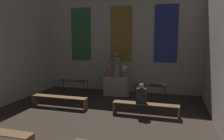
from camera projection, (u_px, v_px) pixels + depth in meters
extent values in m
cube|color=beige|center=(122.00, 44.00, 11.23)|extent=(8.16, 0.12, 4.94)
cube|color=#33723F|center=(81.00, 34.00, 11.69)|extent=(1.11, 0.03, 2.77)
cube|color=olive|center=(121.00, 34.00, 11.08)|extent=(1.11, 0.03, 2.77)
cube|color=navy|center=(166.00, 34.00, 10.47)|extent=(1.11, 0.03, 2.77)
cube|color=#BCB29E|center=(117.00, 86.00, 10.59)|extent=(1.17, 0.60, 0.93)
cylinder|color=gray|center=(117.00, 67.00, 10.46)|extent=(0.35, 0.35, 0.96)
sphere|color=gray|center=(117.00, 54.00, 10.38)|extent=(0.25, 0.25, 0.25)
cylinder|color=#937A5B|center=(109.00, 73.00, 10.61)|extent=(0.18, 0.18, 0.30)
sphere|color=#C66B9E|center=(109.00, 68.00, 10.58)|extent=(0.32, 0.32, 0.32)
cylinder|color=#937A5B|center=(124.00, 74.00, 10.40)|extent=(0.18, 0.18, 0.30)
sphere|color=silver|center=(124.00, 68.00, 10.37)|extent=(0.32, 0.32, 0.32)
cube|color=#332D28|center=(73.00, 81.00, 9.87)|extent=(1.28, 0.49, 0.02)
cylinder|color=#332D28|center=(59.00, 90.00, 9.89)|extent=(0.04, 0.04, 0.83)
cylinder|color=#332D28|center=(84.00, 92.00, 9.55)|extent=(0.04, 0.04, 0.83)
cylinder|color=#332D28|center=(63.00, 88.00, 10.30)|extent=(0.04, 0.04, 0.83)
cylinder|color=#332D28|center=(87.00, 90.00, 9.96)|extent=(0.04, 0.04, 0.83)
cylinder|color=silver|center=(75.00, 79.00, 9.89)|extent=(0.02, 0.02, 0.10)
sphere|color=#F9CC4C|center=(75.00, 78.00, 9.88)|extent=(0.02, 0.02, 0.02)
cylinder|color=silver|center=(74.00, 79.00, 9.83)|extent=(0.02, 0.02, 0.12)
sphere|color=#F9CC4C|center=(74.00, 78.00, 9.82)|extent=(0.02, 0.02, 0.02)
cylinder|color=silver|center=(75.00, 79.00, 9.72)|extent=(0.02, 0.02, 0.15)
sphere|color=#F9CC4C|center=(75.00, 78.00, 9.71)|extent=(0.02, 0.02, 0.02)
cylinder|color=silver|center=(61.00, 78.00, 10.02)|extent=(0.02, 0.02, 0.14)
sphere|color=#F9CC4C|center=(61.00, 77.00, 10.00)|extent=(0.02, 0.02, 0.02)
cylinder|color=silver|center=(65.00, 79.00, 9.93)|extent=(0.02, 0.02, 0.13)
sphere|color=#F9CC4C|center=(65.00, 77.00, 9.92)|extent=(0.02, 0.02, 0.02)
cylinder|color=silver|center=(73.00, 80.00, 9.65)|extent=(0.02, 0.02, 0.11)
sphere|color=#F9CC4C|center=(73.00, 79.00, 9.64)|extent=(0.02, 0.02, 0.02)
cylinder|color=silver|center=(69.00, 80.00, 9.81)|extent=(0.02, 0.02, 0.11)
sphere|color=#F9CC4C|center=(69.00, 78.00, 9.80)|extent=(0.02, 0.02, 0.02)
cylinder|color=silver|center=(68.00, 79.00, 9.90)|extent=(0.02, 0.02, 0.14)
sphere|color=#F9CC4C|center=(68.00, 77.00, 9.89)|extent=(0.02, 0.02, 0.02)
cylinder|color=silver|center=(66.00, 79.00, 9.96)|extent=(0.02, 0.02, 0.10)
sphere|color=#F9CC4C|center=(66.00, 78.00, 9.95)|extent=(0.02, 0.02, 0.02)
cylinder|color=silver|center=(77.00, 80.00, 9.60)|extent=(0.02, 0.02, 0.16)
sphere|color=#F9CC4C|center=(77.00, 78.00, 9.58)|extent=(0.02, 0.02, 0.02)
cylinder|color=silver|center=(71.00, 80.00, 9.81)|extent=(0.02, 0.02, 0.10)
sphere|color=#F9CC4C|center=(71.00, 78.00, 9.80)|extent=(0.02, 0.02, 0.02)
cube|color=#332D28|center=(150.00, 85.00, 8.91)|extent=(1.28, 0.49, 0.02)
cylinder|color=#332D28|center=(134.00, 96.00, 8.94)|extent=(0.04, 0.04, 0.83)
cylinder|color=#332D28|center=(164.00, 98.00, 8.60)|extent=(0.04, 0.04, 0.83)
cylinder|color=#332D28|center=(136.00, 93.00, 9.35)|extent=(0.04, 0.04, 0.83)
cylinder|color=#332D28|center=(165.00, 95.00, 9.01)|extent=(0.04, 0.04, 0.83)
cylinder|color=silver|center=(163.00, 85.00, 8.57)|extent=(0.02, 0.02, 0.15)
sphere|color=#F9CC4C|center=(163.00, 83.00, 8.56)|extent=(0.02, 0.02, 0.02)
cylinder|color=silver|center=(138.00, 83.00, 9.00)|extent=(0.02, 0.02, 0.16)
sphere|color=#F9CC4C|center=(138.00, 80.00, 8.98)|extent=(0.02, 0.02, 0.02)
cylinder|color=silver|center=(146.00, 82.00, 9.14)|extent=(0.02, 0.02, 0.11)
sphere|color=#F9CC4C|center=(146.00, 81.00, 9.13)|extent=(0.02, 0.02, 0.02)
cylinder|color=silver|center=(164.00, 85.00, 8.64)|extent=(0.02, 0.02, 0.14)
sphere|color=#F9CC4C|center=(164.00, 83.00, 8.63)|extent=(0.02, 0.02, 0.02)
cylinder|color=silver|center=(161.00, 85.00, 8.67)|extent=(0.02, 0.02, 0.13)
sphere|color=#F9CC4C|center=(161.00, 83.00, 8.66)|extent=(0.02, 0.02, 0.02)
cylinder|color=silver|center=(140.00, 84.00, 8.82)|extent=(0.02, 0.02, 0.12)
sphere|color=#F9CC4C|center=(140.00, 82.00, 8.81)|extent=(0.02, 0.02, 0.02)
cylinder|color=silver|center=(149.00, 84.00, 8.74)|extent=(0.02, 0.02, 0.13)
sphere|color=#F9CC4C|center=(149.00, 82.00, 8.73)|extent=(0.02, 0.02, 0.02)
cylinder|color=silver|center=(148.00, 83.00, 8.90)|extent=(0.02, 0.02, 0.17)
sphere|color=#F9CC4C|center=(148.00, 81.00, 8.89)|extent=(0.02, 0.02, 0.02)
cylinder|color=silver|center=(136.00, 83.00, 9.05)|extent=(0.02, 0.02, 0.13)
sphere|color=#F9CC4C|center=(136.00, 81.00, 9.04)|extent=(0.02, 0.02, 0.02)
cylinder|color=silver|center=(146.00, 83.00, 8.93)|extent=(0.02, 0.02, 0.11)
sphere|color=#F9CC4C|center=(146.00, 82.00, 8.92)|extent=(0.02, 0.02, 0.02)
cylinder|color=silver|center=(165.00, 84.00, 8.75)|extent=(0.02, 0.02, 0.12)
sphere|color=#F9CC4C|center=(165.00, 83.00, 8.74)|extent=(0.02, 0.02, 0.02)
cube|color=brown|center=(59.00, 97.00, 8.73)|extent=(2.35, 0.36, 0.03)
cube|color=brown|center=(35.00, 100.00, 9.08)|extent=(0.06, 0.32, 0.41)
cube|color=brown|center=(86.00, 104.00, 8.45)|extent=(0.06, 0.32, 0.41)
cube|color=brown|center=(146.00, 104.00, 7.78)|extent=(2.35, 0.36, 0.03)
cube|color=brown|center=(115.00, 107.00, 8.13)|extent=(0.06, 0.32, 0.41)
cube|color=brown|center=(179.00, 113.00, 7.49)|extent=(0.06, 0.32, 0.41)
cube|color=#282D38|center=(141.00, 96.00, 7.78)|extent=(0.36, 0.24, 0.54)
sphere|color=tan|center=(142.00, 86.00, 7.73)|extent=(0.19, 0.19, 0.19)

